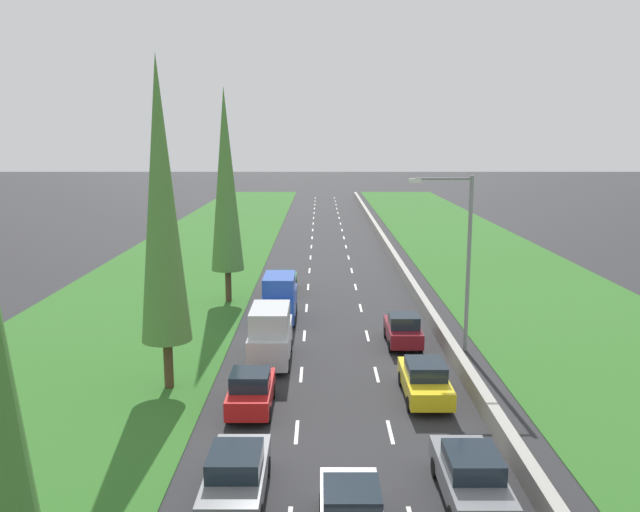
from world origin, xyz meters
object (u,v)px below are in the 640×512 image
Objects in this scene: maroon_hatchback_right_lane at (402,330)px; green_sedan_left_lane at (283,281)px; street_light_mast at (461,251)px; silver_van_left_lane at (270,335)px; blue_van_left_lane at (279,298)px; red_hatchback_left_lane at (250,391)px; grey_sedan_left_lane at (235,475)px; grey_sedan_right_lane at (470,476)px; poplar_tree_second at (161,202)px; yellow_sedan_right_lane at (424,380)px; poplar_tree_third at (225,181)px.

maroon_hatchback_right_lane is 13.81m from green_sedan_left_lane.
street_light_mast is (9.75, -12.82, 4.42)m from green_sedan_left_lane.
silver_van_left_lane is 7.33m from maroon_hatchback_right_lane.
blue_van_left_lane is 0.54× the size of street_light_mast.
red_hatchback_left_lane is at bearing -91.53° from blue_van_left_lane.
red_hatchback_left_lane is 1.00× the size of maroon_hatchback_right_lane.
maroon_hatchback_right_lane is at bearing -59.59° from green_sedan_left_lane.
maroon_hatchback_right_lane is at bearing -34.93° from blue_van_left_lane.
red_hatchback_left_lane is 11.04m from maroon_hatchback_right_lane.
grey_sedan_left_lane is 0.92× the size of silver_van_left_lane.
poplar_tree_second is (-11.17, 9.06, 7.38)m from grey_sedan_right_lane.
poplar_tree_second is at bearing 148.08° from red_hatchback_left_lane.
silver_van_left_lane reaches higher than grey_sedan_left_lane.
yellow_sedan_right_lane is 13.32m from poplar_tree_second.
poplar_tree_third is (-3.71, 4.51, 6.69)m from blue_van_left_lane.
maroon_hatchback_right_lane is at bearing 28.57° from poplar_tree_second.
green_sedan_left_lane is 8.51m from poplar_tree_third.
poplar_tree_second reaches higher than blue_van_left_lane.
street_light_mast is at bearing -30.63° from blue_van_left_lane.
red_hatchback_left_lane is 9.89m from grey_sedan_right_lane.
grey_sedan_left_lane is at bearing -114.79° from maroon_hatchback_right_lane.
street_light_mast is at bearing -18.27° from maroon_hatchback_right_lane.
yellow_sedan_right_lane is 13.73m from blue_van_left_lane.
maroon_hatchback_right_lane is 0.28× the size of poplar_tree_third.
blue_van_left_lane is at bearing 68.62° from poplar_tree_second.
red_hatchback_left_lane and maroon_hatchback_right_lane have the same top height.
silver_van_left_lane is (-6.82, 4.47, 0.59)m from yellow_sedan_right_lane.
yellow_sedan_right_lane is 20.30m from green_sedan_left_lane.
blue_van_left_lane is at bearing 149.37° from street_light_mast.
yellow_sedan_right_lane is 8.17m from silver_van_left_lane.
grey_sedan_left_lane and yellow_sedan_right_lane have the same top height.
poplar_tree_third reaches higher than street_light_mast.
poplar_tree_second is at bearing 114.47° from grey_sedan_left_lane.
silver_van_left_lane is at bearing -158.50° from maroon_hatchback_right_lane.
yellow_sedan_right_lane is at bearing -60.17° from blue_van_left_lane.
blue_van_left_lane is at bearing 89.66° from grey_sedan_left_lane.
silver_van_left_lane is 14.18m from poplar_tree_third.
poplar_tree_second is at bearing -102.68° from green_sedan_left_lane.
grey_sedan_left_lane is at bearing -87.97° from red_hatchback_left_lane.
maroon_hatchback_right_lane reaches higher than grey_sedan_right_lane.
red_hatchback_left_lane is at bearing -170.07° from yellow_sedan_right_lane.
street_light_mast reaches higher than green_sedan_left_lane.
grey_sedan_left_lane is 1.00× the size of green_sedan_left_lane.
grey_sedan_left_lane is 12.33m from silver_van_left_lane.
grey_sedan_right_lane is at bearing -100.44° from street_light_mast.
blue_van_left_lane is at bearing -88.56° from green_sedan_left_lane.
red_hatchback_left_lane is at bearing -142.94° from street_light_mast.
poplar_tree_third is 1.56× the size of street_light_mast.
grey_sedan_right_lane is 15.05m from street_light_mast.
grey_sedan_right_lane is 7.91m from yellow_sedan_right_lane.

